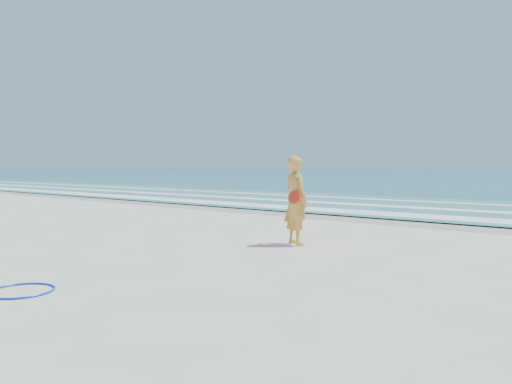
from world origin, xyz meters
The scene contains 8 objects.
ground centered at (0.00, 0.00, 0.00)m, with size 400.00×400.00×0.00m, color silver.
wet_sand centered at (0.00, 9.00, 0.00)m, with size 400.00×2.40×0.00m, color #B2A893.
shallow centered at (0.00, 14.00, 0.04)m, with size 400.00×10.00×0.01m, color #59B7AD.
foam_near centered at (0.00, 10.30, 0.05)m, with size 400.00×1.40×0.01m, color white.
foam_mid centered at (0.00, 13.20, 0.05)m, with size 400.00×0.90×0.01m, color white.
foam_far centered at (0.00, 16.50, 0.05)m, with size 400.00×0.60×0.01m, color white.
hoop centered at (1.67, -1.77, 0.01)m, with size 0.81×0.81×0.03m, color #0D2DF8.
woman centered at (2.14, 3.55, 0.90)m, with size 0.77×0.66×1.79m.
Camera 1 is at (7.94, -4.64, 1.59)m, focal length 35.00 mm.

